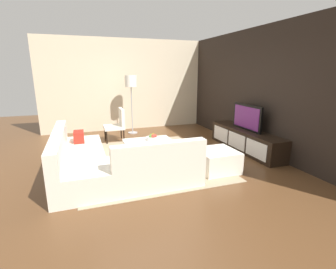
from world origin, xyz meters
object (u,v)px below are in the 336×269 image
sectional_couch (105,163)px  book_stack (147,145)px  coffee_table (151,151)px  television (247,117)px  media_console (245,140)px  floor_lamp (131,84)px  ottoman (217,160)px  fruit_bowl (153,137)px  accent_chair_near (117,123)px

sectional_couch → book_stack: size_ratio=14.32×
sectional_couch → coffee_table: size_ratio=2.36×
television → media_console: bearing=-90.0°
sectional_couch → floor_lamp: bearing=160.3°
ottoman → book_stack: bearing=-123.4°
coffee_table → book_stack: bearing=-28.9°
floor_lamp → ottoman: size_ratio=2.45×
television → fruit_bowl: size_ratio=3.53×
media_console → ottoman: bearing=-55.6°
book_stack → television: bearing=92.9°
coffee_table → book_stack: size_ratio=6.06×
television → book_stack: size_ratio=5.84×
book_stack → fruit_bowl: bearing=150.7°
coffee_table → ottoman: 1.41m
coffee_table → floor_lamp: floor_lamp is taller
floor_lamp → ottoman: floor_lamp is taller
media_console → book_stack: (0.12, -2.42, 0.16)m
media_console → coffee_table: media_console is taller
floor_lamp → television: bearing=40.8°
coffee_table → ottoman: (0.98, 1.02, -0.00)m
media_console → fruit_bowl: (-0.28, -2.19, 0.19)m
television → sectional_couch: (0.51, -3.28, -0.52)m
coffee_table → accent_chair_near: size_ratio=1.18×
television → floor_lamp: size_ratio=0.58×
accent_chair_near → floor_lamp: (-0.71, 0.54, 0.97)m
sectional_couch → fruit_bowl: (-0.79, 1.09, 0.16)m
sectional_couch → coffee_table: bearing=121.9°
media_console → coffee_table: size_ratio=2.20×
television → ottoman: television is taller
television → floor_lamp: (-2.54, -2.19, 0.66)m
television → fruit_bowl: (-0.28, -2.19, -0.36)m
sectional_couch → book_stack: (-0.39, 0.86, 0.13)m
media_console → accent_chair_near: 3.29m
ottoman → book_stack: 1.38m
fruit_bowl → book_stack: size_ratio=1.65×
sectional_couch → accent_chair_near: accent_chair_near is taller
ottoman → coffee_table: bearing=-133.7°
ottoman → sectional_couch: bearing=-100.2°
media_console → floor_lamp: bearing=-139.2°
ottoman → television: bearing=124.4°
coffee_table → accent_chair_near: bearing=-165.9°
coffee_table → ottoman: ottoman is taller
media_console → television: 0.54m
media_console → floor_lamp: floor_lamp is taller
television → coffee_table: television is taller
sectional_couch → coffee_table: sectional_couch is taller
sectional_couch → accent_chair_near: bearing=166.7°
book_stack → accent_chair_near: bearing=-171.0°
fruit_bowl → floor_lamp: bearing=179.9°
television → ottoman: 1.66m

